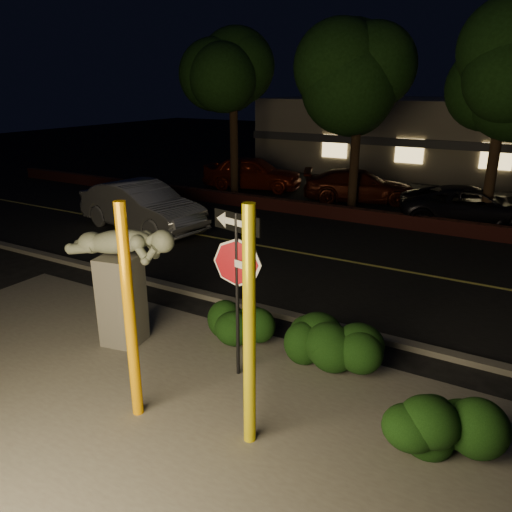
{
  "coord_description": "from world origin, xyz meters",
  "views": [
    {
      "loc": [
        4.08,
        -5.86,
        4.79
      ],
      "look_at": [
        -0.55,
        2.11,
        1.6
      ],
      "focal_mm": 35.0,
      "sensor_mm": 36.0,
      "label": 1
    }
  ],
  "objects": [
    {
      "name": "parking_lot",
      "position": [
        0.0,
        17.0,
        0.01
      ],
      "size": [
        40.0,
        12.0,
        0.01
      ],
      "primitive_type": "cube",
      "color": "black",
      "rests_on": "ground"
    },
    {
      "name": "sculpture",
      "position": [
        -2.44,
        0.37,
        1.46
      ],
      "size": [
        2.23,
        0.99,
        2.38
      ],
      "rotation": [
        0.0,
        0.0,
        0.2
      ],
      "color": "#4C4944",
      "rests_on": "ground"
    },
    {
      "name": "curb",
      "position": [
        0.0,
        2.9,
        0.06
      ],
      "size": [
        80.0,
        0.25,
        0.12
      ],
      "primitive_type": "cube",
      "color": "#4C4944",
      "rests_on": "ground"
    },
    {
      "name": "tree_far_a",
      "position": [
        -8.0,
        13.0,
        5.34
      ],
      "size": [
        4.6,
        4.6,
        7.43
      ],
      "color": "black",
      "rests_on": "ground"
    },
    {
      "name": "patio",
      "position": [
        0.0,
        -1.0,
        0.01
      ],
      "size": [
        14.0,
        6.0,
        0.02
      ],
      "primitive_type": "cube",
      "color": "#4C4944",
      "rests_on": "ground"
    },
    {
      "name": "hedge_right",
      "position": [
        1.32,
        1.46,
        0.55
      ],
      "size": [
        1.87,
        1.37,
        1.1
      ],
      "primitive_type": "ellipsoid",
      "rotation": [
        0.0,
        0.0,
        0.31
      ],
      "color": "black",
      "rests_on": "ground"
    },
    {
      "name": "road",
      "position": [
        0.0,
        7.0,
        0.01
      ],
      "size": [
        80.0,
        8.0,
        0.01
      ],
      "primitive_type": "cube",
      "color": "black",
      "rests_on": "ground"
    },
    {
      "name": "brick_wall",
      "position": [
        0.0,
        11.3,
        0.25
      ],
      "size": [
        40.0,
        0.35,
        0.5
      ],
      "primitive_type": "cube",
      "color": "#471816",
      "rests_on": "ground"
    },
    {
      "name": "yellow_pole_left",
      "position": [
        -0.72,
        -1.2,
        1.66
      ],
      "size": [
        0.17,
        0.17,
        3.33
      ],
      "primitive_type": "cylinder",
      "color": "#FFA504",
      "rests_on": "ground"
    },
    {
      "name": "lane_marking",
      "position": [
        0.0,
        7.0,
        0.02
      ],
      "size": [
        80.0,
        0.12,
        0.0
      ],
      "primitive_type": "cube",
      "color": "#C7BE4F",
      "rests_on": "road"
    },
    {
      "name": "parked_car_red",
      "position": [
        -7.95,
        14.51,
        0.79
      ],
      "size": [
        4.95,
        2.85,
        1.59
      ],
      "primitive_type": "imported",
      "rotation": [
        0.0,
        0.0,
        1.79
      ],
      "color": "maroon",
      "rests_on": "ground"
    },
    {
      "name": "tree_far_b",
      "position": [
        -2.5,
        13.2,
        6.05
      ],
      "size": [
        5.2,
        5.2,
        8.41
      ],
      "color": "black",
      "rests_on": "ground"
    },
    {
      "name": "hedge_far_right",
      "position": [
        3.51,
        0.24,
        0.47
      ],
      "size": [
        1.57,
        1.26,
        0.95
      ],
      "primitive_type": "ellipsoid",
      "rotation": [
        0.0,
        0.0,
        -0.34
      ],
      "color": "black",
      "rests_on": "ground"
    },
    {
      "name": "signpost",
      "position": [
        0.03,
        0.5,
        2.06
      ],
      "size": [
        0.96,
        0.24,
        2.89
      ],
      "rotation": [
        0.0,
        0.0,
        -0.21
      ],
      "color": "black",
      "rests_on": "ground"
    },
    {
      "name": "parked_car_dark",
      "position": [
        2.03,
        12.87,
        0.69
      ],
      "size": [
        5.37,
        3.55,
        1.37
      ],
      "primitive_type": "imported",
      "rotation": [
        0.0,
        0.0,
        1.85
      ],
      "color": "black",
      "rests_on": "ground"
    },
    {
      "name": "parked_car_darkred",
      "position": [
        -2.67,
        14.52,
        0.68
      ],
      "size": [
        5.08,
        3.53,
        1.37
      ],
      "primitive_type": "imported",
      "rotation": [
        0.0,
        0.0,
        1.95
      ],
      "color": "#42140A",
      "rests_on": "ground"
    },
    {
      "name": "silver_sedan",
      "position": [
        -7.69,
        6.61,
        0.82
      ],
      "size": [
        5.18,
        2.5,
        1.64
      ],
      "primitive_type": "imported",
      "rotation": [
        0.0,
        0.0,
        1.41
      ],
      "color": "#BCBDC1",
      "rests_on": "ground"
    },
    {
      "name": "building",
      "position": [
        0.0,
        24.99,
        2.0
      ],
      "size": [
        22.0,
        10.2,
        4.0
      ],
      "color": "slate",
      "rests_on": "ground"
    },
    {
      "name": "yellow_pole_right",
      "position": [
        1.08,
        -0.86,
        1.72
      ],
      "size": [
        0.17,
        0.17,
        3.44
      ],
      "primitive_type": "cylinder",
      "color": "yellow",
      "rests_on": "ground"
    },
    {
      "name": "hedge_center",
      "position": [
        -0.48,
        1.51,
        0.44
      ],
      "size": [
        1.82,
        1.13,
        0.88
      ],
      "primitive_type": "ellipsoid",
      "rotation": [
        0.0,
        0.0,
        -0.21
      ],
      "color": "black",
      "rests_on": "ground"
    },
    {
      "name": "tree_far_c",
      "position": [
        2.5,
        12.8,
        5.66
      ],
      "size": [
        4.8,
        4.8,
        7.84
      ],
      "color": "black",
      "rests_on": "ground"
    },
    {
      "name": "ground",
      "position": [
        0.0,
        10.0,
        0.0
      ],
      "size": [
        90.0,
        90.0,
        0.0
      ],
      "primitive_type": "plane",
      "color": "black",
      "rests_on": "ground"
    }
  ]
}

